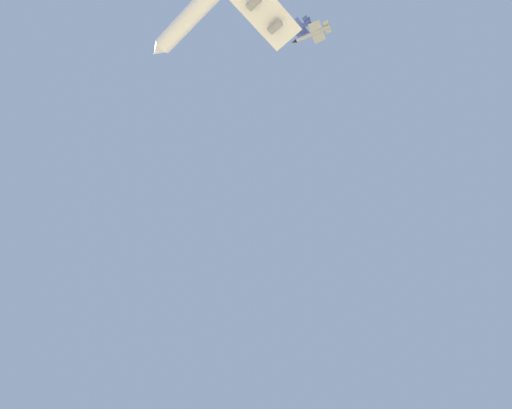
% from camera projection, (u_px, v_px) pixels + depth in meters
% --- Properties ---
extents(chase_jet_lead, '(15.32, 8.65, 4.00)m').
position_uv_depth(chase_jet_lead, '(313.00, 33.00, 163.23)').
color(chase_jet_lead, '#999EA3').
extents(chase_jet_left_wing, '(14.93, 9.46, 4.00)m').
position_uv_depth(chase_jet_left_wing, '(296.00, 32.00, 165.40)').
color(chase_jet_left_wing, '#38478C').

